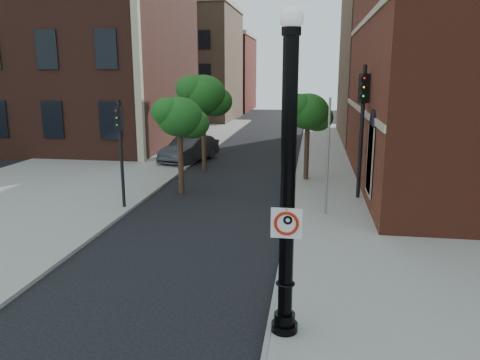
% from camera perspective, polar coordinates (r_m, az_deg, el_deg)
% --- Properties ---
extents(ground, '(120.00, 120.00, 0.00)m').
position_cam_1_polar(ground, '(10.49, -8.12, -16.80)').
color(ground, black).
rests_on(ground, ground).
extents(sidewalk_right, '(8.00, 60.00, 0.12)m').
position_cam_1_polar(sidewalk_right, '(19.64, 17.96, -2.85)').
color(sidewalk_right, gray).
rests_on(sidewalk_right, ground).
extents(sidewalk_left, '(10.00, 50.00, 0.12)m').
position_cam_1_polar(sidewalk_left, '(29.62, -14.77, 2.52)').
color(sidewalk_left, gray).
rests_on(sidewalk_left, ground).
extents(curb_edge, '(0.10, 60.00, 0.14)m').
position_cam_1_polar(curb_edge, '(19.39, 6.36, -2.45)').
color(curb_edge, gray).
rests_on(curb_edge, ground).
extents(victorian_building, '(18.60, 14.60, 17.95)m').
position_cam_1_polar(victorian_building, '(37.85, -22.02, 17.41)').
color(victorian_building, '#51281E').
rests_on(victorian_building, ground).
extents(bg_building_tan_a, '(12.00, 12.00, 12.00)m').
position_cam_1_polar(bg_building_tan_a, '(54.73, -7.03, 13.66)').
color(bg_building_tan_a, '#836147').
rests_on(bg_building_tan_a, ground).
extents(bg_building_red, '(12.00, 12.00, 10.00)m').
position_cam_1_polar(bg_building_red, '(68.31, -3.75, 12.71)').
color(bg_building_red, maroon).
rests_on(bg_building_red, ground).
extents(lamppost, '(0.53, 0.53, 6.30)m').
position_cam_1_polar(lamppost, '(8.84, 5.81, -2.01)').
color(lamppost, black).
rests_on(lamppost, ground).
extents(no_parking_sign, '(0.59, 0.06, 0.59)m').
position_cam_1_polar(no_parking_sign, '(8.81, 5.69, -5.23)').
color(no_parking_sign, white).
rests_on(no_parking_sign, ground).
extents(parked_car, '(2.83, 4.95, 1.54)m').
position_cam_1_polar(parked_car, '(28.06, -6.18, 3.79)').
color(parked_car, '#313035').
rests_on(parked_car, ground).
extents(traffic_signal_left, '(0.32, 0.37, 4.24)m').
position_cam_1_polar(traffic_signal_left, '(18.17, -14.41, 5.16)').
color(traffic_signal_left, black).
rests_on(traffic_signal_left, ground).
extents(traffic_signal_right, '(0.44, 0.49, 5.50)m').
position_cam_1_polar(traffic_signal_right, '(19.53, 14.71, 8.17)').
color(traffic_signal_right, black).
rests_on(traffic_signal_right, ground).
extents(utility_pole, '(0.09, 0.09, 4.35)m').
position_cam_1_polar(utility_pole, '(17.09, 10.64, 2.56)').
color(utility_pole, '#999999').
rests_on(utility_pole, ground).
extents(street_tree_a, '(2.33, 2.11, 4.20)m').
position_cam_1_polar(street_tree_a, '(20.23, -7.28, 7.49)').
color(street_tree_a, '#322314').
rests_on(street_tree_a, ground).
extents(street_tree_b, '(2.83, 2.56, 5.11)m').
position_cam_1_polar(street_tree_b, '(25.00, -4.42, 10.22)').
color(street_tree_b, '#322314').
rests_on(street_tree_b, ground).
extents(street_tree_c, '(2.36, 2.14, 4.26)m').
position_cam_1_polar(street_tree_c, '(22.65, 8.35, 8.14)').
color(street_tree_c, '#322314').
rests_on(street_tree_c, ground).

